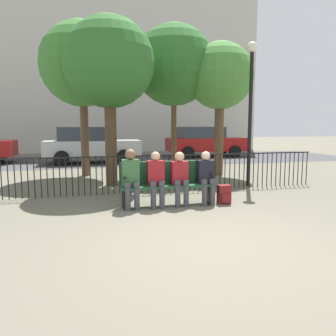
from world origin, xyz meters
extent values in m
plane|color=#605B4C|center=(0.00, 0.00, 0.00)|extent=(80.00, 80.00, 0.00)
cube|color=#194728|center=(0.00, 2.38, 0.42)|extent=(1.96, 0.45, 0.05)
cube|color=#194728|center=(0.00, 2.57, 0.69)|extent=(1.96, 0.05, 0.47)
cube|color=black|center=(-0.92, 2.38, 0.20)|extent=(0.06, 0.38, 0.40)
cube|color=black|center=(0.92, 2.38, 0.20)|extent=(0.06, 0.38, 0.40)
cube|color=black|center=(-0.92, 2.38, 0.65)|extent=(0.06, 0.38, 0.04)
cube|color=black|center=(0.92, 2.38, 0.65)|extent=(0.06, 0.38, 0.04)
cylinder|color=#3D3D42|center=(-0.88, 2.16, 0.23)|extent=(0.11, 0.11, 0.45)
cylinder|color=#3D3D42|center=(-0.70, 2.16, 0.23)|extent=(0.11, 0.11, 0.45)
cube|color=#3D3D42|center=(-0.88, 2.26, 0.50)|extent=(0.11, 0.20, 0.12)
cube|color=#3D3D42|center=(-0.70, 2.26, 0.50)|extent=(0.11, 0.20, 0.12)
cube|color=#335B33|center=(-0.79, 2.38, 0.72)|extent=(0.34, 0.22, 0.55)
sphere|color=brown|center=(-0.79, 2.36, 1.10)|extent=(0.22, 0.22, 0.22)
cylinder|color=#3D3D42|center=(-0.36, 2.16, 0.23)|extent=(0.11, 0.11, 0.45)
cylinder|color=#3D3D42|center=(-0.18, 2.16, 0.23)|extent=(0.11, 0.11, 0.45)
cube|color=#3D3D42|center=(-0.36, 2.26, 0.50)|extent=(0.11, 0.20, 0.12)
cube|color=#3D3D42|center=(-0.18, 2.26, 0.50)|extent=(0.11, 0.20, 0.12)
cube|color=maroon|center=(-0.27, 2.38, 0.71)|extent=(0.34, 0.22, 0.51)
sphere|color=tan|center=(-0.27, 2.36, 1.05)|extent=(0.19, 0.19, 0.19)
cylinder|color=#3D3D42|center=(0.15, 2.16, 0.23)|extent=(0.11, 0.11, 0.45)
cylinder|color=#3D3D42|center=(0.33, 2.16, 0.23)|extent=(0.11, 0.11, 0.45)
cube|color=#3D3D42|center=(0.15, 2.26, 0.50)|extent=(0.11, 0.20, 0.12)
cube|color=#3D3D42|center=(0.33, 2.26, 0.50)|extent=(0.11, 0.20, 0.12)
cube|color=maroon|center=(0.24, 2.38, 0.69)|extent=(0.34, 0.22, 0.48)
sphere|color=tan|center=(0.24, 2.36, 1.03)|extent=(0.20, 0.20, 0.20)
cylinder|color=#3D3D42|center=(0.73, 2.16, 0.23)|extent=(0.11, 0.11, 0.45)
cylinder|color=#3D3D42|center=(0.91, 2.16, 0.23)|extent=(0.11, 0.11, 0.45)
cube|color=#3D3D42|center=(0.73, 2.26, 0.50)|extent=(0.11, 0.20, 0.12)
cube|color=#3D3D42|center=(0.91, 2.26, 0.50)|extent=(0.11, 0.20, 0.12)
cube|color=black|center=(0.82, 2.38, 0.70)|extent=(0.34, 0.22, 0.49)
sphere|color=beige|center=(0.82, 2.36, 1.04)|extent=(0.19, 0.19, 0.19)
cube|color=maroon|center=(1.21, 2.25, 0.20)|extent=(0.27, 0.18, 0.41)
cube|color=maroon|center=(1.21, 2.14, 0.14)|extent=(0.19, 0.04, 0.18)
cylinder|color=black|center=(-3.52, 3.83, 0.47)|extent=(0.02, 0.02, 0.95)
cylinder|color=black|center=(-3.38, 3.83, 0.47)|extent=(0.02, 0.02, 0.95)
cylinder|color=black|center=(-3.24, 3.83, 0.47)|extent=(0.02, 0.02, 0.95)
cylinder|color=black|center=(-3.10, 3.83, 0.47)|extent=(0.02, 0.02, 0.95)
cylinder|color=black|center=(-2.96, 3.83, 0.47)|extent=(0.02, 0.02, 0.95)
cylinder|color=black|center=(-2.82, 3.83, 0.47)|extent=(0.02, 0.02, 0.95)
cylinder|color=black|center=(-2.68, 3.83, 0.47)|extent=(0.02, 0.02, 0.95)
cylinder|color=black|center=(-2.54, 3.83, 0.47)|extent=(0.02, 0.02, 0.95)
cylinder|color=black|center=(-2.40, 3.83, 0.47)|extent=(0.02, 0.02, 0.95)
cylinder|color=black|center=(-2.26, 3.83, 0.47)|extent=(0.02, 0.02, 0.95)
cylinder|color=black|center=(-2.12, 3.83, 0.47)|extent=(0.02, 0.02, 0.95)
cylinder|color=black|center=(-1.98, 3.83, 0.47)|extent=(0.02, 0.02, 0.95)
cylinder|color=black|center=(-1.84, 3.83, 0.47)|extent=(0.02, 0.02, 0.95)
cylinder|color=black|center=(-1.70, 3.83, 0.47)|extent=(0.02, 0.02, 0.95)
cylinder|color=black|center=(-1.56, 3.83, 0.47)|extent=(0.02, 0.02, 0.95)
cylinder|color=black|center=(-1.42, 3.83, 0.47)|extent=(0.02, 0.02, 0.95)
cylinder|color=black|center=(-1.28, 3.83, 0.47)|extent=(0.02, 0.02, 0.95)
cylinder|color=black|center=(-1.14, 3.83, 0.47)|extent=(0.02, 0.02, 0.95)
cylinder|color=black|center=(-1.00, 3.83, 0.47)|extent=(0.02, 0.02, 0.95)
cylinder|color=black|center=(-0.86, 3.83, 0.47)|extent=(0.02, 0.02, 0.95)
cylinder|color=black|center=(-0.72, 3.83, 0.47)|extent=(0.02, 0.02, 0.95)
cylinder|color=black|center=(-0.58, 3.83, 0.47)|extent=(0.02, 0.02, 0.95)
cylinder|color=black|center=(-0.44, 3.83, 0.47)|extent=(0.02, 0.02, 0.95)
cylinder|color=black|center=(-0.30, 3.83, 0.47)|extent=(0.02, 0.02, 0.95)
cylinder|color=black|center=(-0.16, 3.83, 0.47)|extent=(0.02, 0.02, 0.95)
cylinder|color=black|center=(-0.02, 3.83, 0.47)|extent=(0.02, 0.02, 0.95)
cylinder|color=black|center=(0.12, 3.83, 0.47)|extent=(0.02, 0.02, 0.95)
cylinder|color=black|center=(0.26, 3.83, 0.47)|extent=(0.02, 0.02, 0.95)
cylinder|color=black|center=(0.40, 3.83, 0.47)|extent=(0.02, 0.02, 0.95)
cylinder|color=black|center=(0.54, 3.83, 0.47)|extent=(0.02, 0.02, 0.95)
cylinder|color=black|center=(0.68, 3.83, 0.47)|extent=(0.02, 0.02, 0.95)
cylinder|color=black|center=(0.82, 3.83, 0.47)|extent=(0.02, 0.02, 0.95)
cylinder|color=black|center=(0.96, 3.83, 0.47)|extent=(0.02, 0.02, 0.95)
cylinder|color=black|center=(1.10, 3.83, 0.47)|extent=(0.02, 0.02, 0.95)
cylinder|color=black|center=(1.24, 3.83, 0.47)|extent=(0.02, 0.02, 0.95)
cylinder|color=black|center=(1.38, 3.83, 0.47)|extent=(0.02, 0.02, 0.95)
cylinder|color=black|center=(1.52, 3.83, 0.47)|extent=(0.02, 0.02, 0.95)
cylinder|color=black|center=(1.66, 3.83, 0.47)|extent=(0.02, 0.02, 0.95)
cylinder|color=black|center=(1.80, 3.83, 0.47)|extent=(0.02, 0.02, 0.95)
cylinder|color=black|center=(1.94, 3.83, 0.47)|extent=(0.02, 0.02, 0.95)
cylinder|color=black|center=(2.08, 3.83, 0.47)|extent=(0.02, 0.02, 0.95)
cylinder|color=black|center=(2.22, 3.83, 0.47)|extent=(0.02, 0.02, 0.95)
cylinder|color=black|center=(2.36, 3.83, 0.47)|extent=(0.02, 0.02, 0.95)
cylinder|color=black|center=(2.50, 3.83, 0.47)|extent=(0.02, 0.02, 0.95)
cylinder|color=black|center=(2.64, 3.83, 0.47)|extent=(0.02, 0.02, 0.95)
cylinder|color=black|center=(2.78, 3.83, 0.47)|extent=(0.02, 0.02, 0.95)
cylinder|color=black|center=(2.92, 3.83, 0.47)|extent=(0.02, 0.02, 0.95)
cylinder|color=black|center=(3.06, 3.83, 0.47)|extent=(0.02, 0.02, 0.95)
cylinder|color=black|center=(3.20, 3.83, 0.47)|extent=(0.02, 0.02, 0.95)
cylinder|color=black|center=(3.34, 3.83, 0.47)|extent=(0.02, 0.02, 0.95)
cylinder|color=black|center=(3.48, 3.83, 0.47)|extent=(0.02, 0.02, 0.95)
cylinder|color=black|center=(3.62, 3.83, 0.47)|extent=(0.02, 0.02, 0.95)
cylinder|color=black|center=(3.76, 3.83, 0.47)|extent=(0.02, 0.02, 0.95)
cylinder|color=black|center=(3.90, 3.83, 0.47)|extent=(0.02, 0.02, 0.95)
cylinder|color=black|center=(4.04, 3.83, 0.47)|extent=(0.02, 0.02, 0.95)
cylinder|color=black|center=(4.18, 3.83, 0.47)|extent=(0.02, 0.02, 0.95)
cylinder|color=black|center=(4.32, 3.83, 0.47)|extent=(0.02, 0.02, 0.95)
cylinder|color=black|center=(4.46, 3.83, 0.47)|extent=(0.02, 0.02, 0.95)
cube|color=black|center=(0.00, 3.83, 0.93)|extent=(9.00, 0.03, 0.03)
cylinder|color=brown|center=(-1.66, 7.13, 1.45)|extent=(0.26, 0.26, 2.90)
sphere|color=#38752D|center=(-1.66, 7.13, 3.66)|extent=(2.74, 2.74, 2.74)
cylinder|color=brown|center=(2.76, 6.22, 1.36)|extent=(0.31, 0.31, 2.71)
sphere|color=#478438|center=(2.76, 6.22, 3.32)|extent=(2.21, 2.21, 2.21)
cylinder|color=#4C3823|center=(-0.95, 5.06, 1.35)|extent=(0.32, 0.32, 2.70)
sphere|color=#2D6628|center=(-0.95, 5.06, 3.37)|extent=(2.45, 2.45, 2.45)
cylinder|color=brown|center=(1.34, 6.83, 1.48)|extent=(0.18, 0.18, 2.95)
sphere|color=#2D6628|center=(1.34, 6.83, 3.70)|extent=(2.71, 2.71, 2.71)
cylinder|color=black|center=(2.72, 4.00, 1.83)|extent=(0.10, 0.10, 3.66)
sphere|color=silver|center=(2.72, 4.00, 3.74)|extent=(0.28, 0.28, 0.28)
cube|color=#3D3D3F|center=(0.00, 12.00, 0.00)|extent=(24.00, 6.00, 0.01)
cube|color=#B7B7BC|center=(-1.32, 11.01, 0.67)|extent=(4.20, 1.70, 0.70)
cube|color=#2D333D|center=(-1.63, 11.01, 1.32)|extent=(2.31, 1.56, 0.60)
cylinder|color=black|center=(-0.01, 10.14, 0.32)|extent=(0.64, 0.20, 0.64)
cylinder|color=black|center=(-0.01, 11.88, 0.32)|extent=(0.64, 0.20, 0.64)
cylinder|color=black|center=(-2.62, 10.14, 0.32)|extent=(0.64, 0.20, 0.64)
cylinder|color=black|center=(-2.62, 11.88, 0.32)|extent=(0.64, 0.20, 0.64)
cube|color=maroon|center=(4.75, 12.61, 0.67)|extent=(4.20, 1.70, 0.70)
cube|color=#2D333D|center=(4.43, 12.61, 1.32)|extent=(2.31, 1.56, 0.60)
cylinder|color=black|center=(6.05, 11.74, 0.32)|extent=(0.64, 0.20, 0.64)
cylinder|color=black|center=(6.05, 13.48, 0.32)|extent=(0.64, 0.20, 0.64)
cylinder|color=black|center=(3.45, 11.74, 0.32)|extent=(0.64, 0.20, 0.64)
cylinder|color=black|center=(3.45, 13.48, 0.32)|extent=(0.64, 0.20, 0.64)
cylinder|color=black|center=(-5.56, 12.84, 0.32)|extent=(0.64, 0.20, 0.64)
cube|color=beige|center=(0.00, 20.00, 6.16)|extent=(20.00, 6.00, 12.32)
camera|label=1|loc=(-1.67, -4.16, 1.67)|focal=35.00mm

